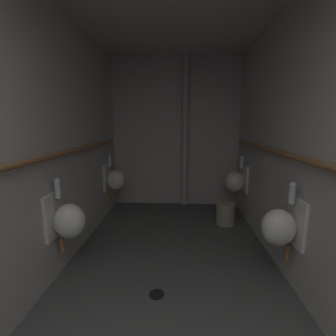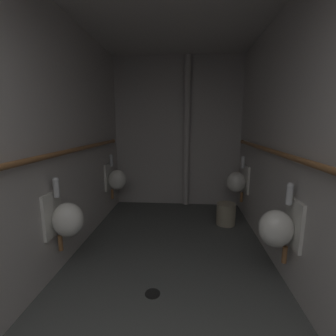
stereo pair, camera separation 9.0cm
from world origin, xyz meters
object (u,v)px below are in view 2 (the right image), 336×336
at_px(urinal_left_mid, 66,219).
at_px(floor_drain, 153,293).
at_px(urinal_right_far, 238,181).
at_px(standpipe_back_wall, 187,133).
at_px(waste_bin, 226,214).
at_px(urinal_left_far, 116,179).
at_px(urinal_right_mid, 278,227).

distance_m(urinal_left_mid, floor_drain, 1.08).
bearing_deg(floor_drain, urinal_right_far, 59.19).
bearing_deg(standpipe_back_wall, waste_bin, -52.81).
relative_size(urinal_left_far, standpipe_back_wall, 0.29).
bearing_deg(floor_drain, standpipe_back_wall, 83.09).
distance_m(urinal_right_far, standpipe_back_wall, 1.22).
relative_size(standpipe_back_wall, waste_bin, 7.97).
distance_m(floor_drain, waste_bin, 1.81).
relative_size(urinal_left_mid, urinal_left_far, 1.00).
bearing_deg(floor_drain, waste_bin, 60.09).
height_order(urinal_right_mid, floor_drain, urinal_right_mid).
bearing_deg(floor_drain, urinal_right_mid, 8.83).
relative_size(urinal_right_far, floor_drain, 5.39).
relative_size(urinal_left_mid, standpipe_back_wall, 0.29).
height_order(urinal_left_far, waste_bin, urinal_left_far).
relative_size(urinal_right_far, waste_bin, 2.28).
bearing_deg(floor_drain, urinal_left_mid, 166.22).
xyz_separation_m(urinal_left_far, floor_drain, (0.88, -1.87, -0.60)).
bearing_deg(urinal_right_mid, urinal_left_far, 139.51).
xyz_separation_m(urinal_left_mid, urinal_left_far, (0.00, 1.66, 0.00)).
distance_m(urinal_left_far, standpipe_back_wall, 1.47).
relative_size(urinal_right_mid, floor_drain, 5.39).
distance_m(urinal_left_mid, standpipe_back_wall, 2.56).
relative_size(urinal_left_far, urinal_right_mid, 1.00).
height_order(urinal_left_mid, urinal_left_far, same).
bearing_deg(urinal_right_mid, urinal_right_far, 90.00).
bearing_deg(waste_bin, urinal_left_mid, -142.79).
bearing_deg(urinal_left_mid, waste_bin, 37.21).
height_order(urinal_left_mid, standpipe_back_wall, standpipe_back_wall).
relative_size(urinal_left_mid, waste_bin, 2.28).
height_order(urinal_right_far, waste_bin, urinal_right_far).
xyz_separation_m(urinal_right_far, floor_drain, (-1.11, -1.87, -0.60)).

